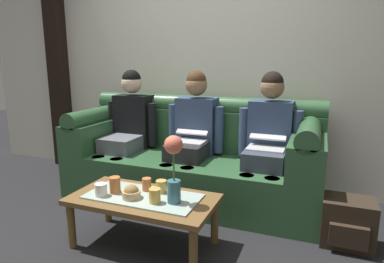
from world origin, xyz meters
The scene contains 16 objects.
ground_plane centered at (0.00, 0.00, 0.00)m, with size 14.00×14.00×0.00m, color black.
back_wall_patterned centered at (0.00, 1.70, 1.45)m, with size 6.00×0.12×2.90m, color silver.
timber_pillar centered at (-1.94, 1.58, 1.45)m, with size 0.20×0.20×2.90m, color black.
couch centered at (0.00, 1.17, 0.37)m, with size 2.38×0.88×0.96m.
person_left centered at (-0.71, 1.17, 0.66)m, with size 0.56×0.67×1.22m.
person_middle centered at (0.00, 1.17, 0.66)m, with size 0.56×0.67×1.22m.
person_right centered at (0.71, 1.17, 0.66)m, with size 0.56×0.67×1.22m.
coffee_table centered at (0.00, 0.20, 0.32)m, with size 1.03×0.53×0.38m.
flower_vase centered at (0.25, 0.18, 0.65)m, with size 0.12×0.12×0.46m.
snack_bowl centered at (-0.05, 0.13, 0.42)m, with size 0.13×0.13×0.11m.
cup_near_left centered at (0.13, 0.12, 0.43)m, with size 0.08×0.08×0.10m, color gold.
cup_near_right centered at (-0.21, 0.17, 0.44)m, with size 0.08×0.08×0.12m, color #B26633.
cup_far_center centered at (-0.27, 0.09, 0.42)m, with size 0.08×0.08×0.09m, color white.
cup_far_left centered at (-0.02, 0.30, 0.43)m, with size 0.07×0.07×0.09m, color #B26633.
cup_far_right centered at (0.09, 0.30, 0.42)m, with size 0.08×0.08×0.09m, color gold.
backpack_right centered at (1.36, 0.73, 0.17)m, with size 0.35×0.31×0.35m.
Camera 1 is at (1.12, -1.71, 1.31)m, focal length 31.05 mm.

